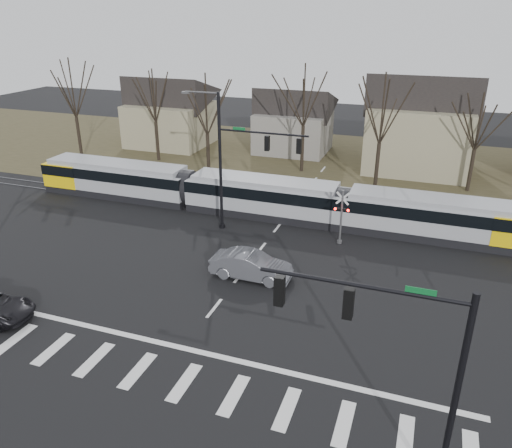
% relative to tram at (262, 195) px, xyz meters
% --- Properties ---
extents(ground, '(140.00, 140.00, 0.00)m').
position_rel_tram_xyz_m(ground, '(1.99, -16.00, -1.68)').
color(ground, black).
extents(grass_verge, '(140.00, 28.00, 0.01)m').
position_rel_tram_xyz_m(grass_verge, '(1.99, 16.00, -1.68)').
color(grass_verge, '#38331E').
rests_on(grass_verge, ground).
extents(crosswalk, '(27.00, 2.60, 0.01)m').
position_rel_tram_xyz_m(crosswalk, '(1.99, -20.00, -1.68)').
color(crosswalk, silver).
rests_on(crosswalk, ground).
extents(stop_line, '(28.00, 0.35, 0.01)m').
position_rel_tram_xyz_m(stop_line, '(1.99, -17.80, -1.68)').
color(stop_line, silver).
rests_on(stop_line, ground).
extents(lane_dashes, '(0.18, 30.00, 0.01)m').
position_rel_tram_xyz_m(lane_dashes, '(1.99, -0.00, -1.68)').
color(lane_dashes, silver).
rests_on(lane_dashes, ground).
extents(rail_pair, '(90.00, 1.52, 0.06)m').
position_rel_tram_xyz_m(rail_pair, '(1.99, -0.20, -1.65)').
color(rail_pair, '#59595E').
rests_on(rail_pair, ground).
extents(tram, '(40.72, 3.02, 3.09)m').
position_rel_tram_xyz_m(tram, '(0.00, 0.00, 0.00)').
color(tram, gray).
rests_on(tram, ground).
extents(sedan, '(1.80, 5.08, 1.67)m').
position_rel_tram_xyz_m(sedan, '(2.74, -10.02, -0.85)').
color(sedan, '#54555B').
rests_on(sedan, ground).
extents(signal_pole_near_right, '(6.72, 0.44, 8.00)m').
position_rel_tram_xyz_m(signal_pole_near_right, '(12.10, -22.00, 3.48)').
color(signal_pole_near_right, black).
rests_on(signal_pole_near_right, ground).
extents(signal_pole_far, '(9.28, 0.44, 10.20)m').
position_rel_tram_xyz_m(signal_pole_far, '(-0.42, -3.50, 4.02)').
color(signal_pole_far, black).
rests_on(signal_pole_far, ground).
extents(rail_crossing_signal, '(1.08, 0.36, 4.00)m').
position_rel_tram_xyz_m(rail_crossing_signal, '(6.99, -3.21, 0.20)').
color(rail_crossing_signal, '#59595B').
rests_on(rail_crossing_signal, ground).
extents(tree_row, '(59.20, 7.20, 10.00)m').
position_rel_tram_xyz_m(tree_row, '(3.99, 10.00, 3.32)').
color(tree_row, black).
rests_on(tree_row, ground).
extents(house_a, '(9.72, 8.64, 8.60)m').
position_rel_tram_xyz_m(house_a, '(-18.01, 18.00, 2.78)').
color(house_a, gray).
rests_on(house_a, ground).
extents(house_b, '(8.64, 7.56, 7.65)m').
position_rel_tram_xyz_m(house_b, '(-3.01, 20.00, 2.29)').
color(house_b, slate).
rests_on(house_b, ground).
extents(house_c, '(10.80, 8.64, 10.10)m').
position_rel_tram_xyz_m(house_c, '(10.99, 17.00, 3.55)').
color(house_c, gray).
rests_on(house_c, ground).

